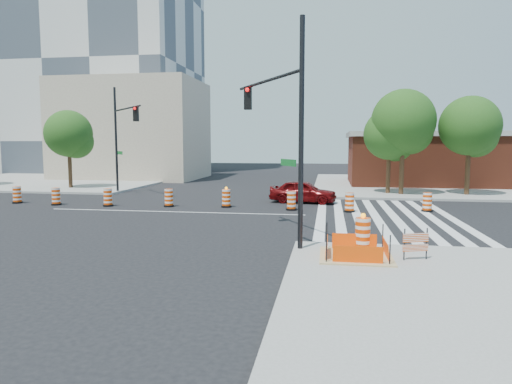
% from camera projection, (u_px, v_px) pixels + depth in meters
% --- Properties ---
extents(ground, '(120.00, 120.00, 0.00)m').
position_uv_depth(ground, '(174.00, 212.00, 24.37)').
color(ground, black).
rests_on(ground, ground).
extents(sidewalk_ne, '(22.00, 22.00, 0.15)m').
position_uv_depth(sidewalk_ne, '(444.00, 185.00, 39.23)').
color(sidewalk_ne, gray).
rests_on(sidewalk_ne, ground).
extents(sidewalk_nw, '(22.00, 22.00, 0.15)m').
position_uv_depth(sidewalk_nw, '(60.00, 180.00, 44.84)').
color(sidewalk_nw, gray).
rests_on(sidewalk_nw, ground).
extents(crosswalk_east, '(6.75, 13.50, 0.01)m').
position_uv_depth(crosswalk_east, '(385.00, 217.00, 22.66)').
color(crosswalk_east, silver).
rests_on(crosswalk_east, ground).
extents(lane_centerline, '(14.00, 0.12, 0.01)m').
position_uv_depth(lane_centerline, '(174.00, 212.00, 24.37)').
color(lane_centerline, silver).
rests_on(lane_centerline, ground).
extents(excavation_pit, '(2.20, 2.20, 0.90)m').
position_uv_depth(excavation_pit, '(356.00, 255.00, 14.10)').
color(excavation_pit, tan).
rests_on(excavation_pit, ground).
extents(brick_storefront, '(16.50, 8.50, 4.60)m').
position_uv_depth(brick_storefront, '(445.00, 159.00, 38.99)').
color(brick_storefront, maroon).
rests_on(brick_storefront, ground).
extents(beige_midrise, '(14.00, 10.00, 10.00)m').
position_uv_depth(beige_midrise, '(133.00, 130.00, 47.31)').
color(beige_midrise, tan).
rests_on(beige_midrise, ground).
extents(red_coupe, '(4.29, 2.23, 1.39)m').
position_uv_depth(red_coupe, '(303.00, 191.00, 28.04)').
color(red_coupe, '#5D0709').
rests_on(red_coupe, ground).
extents(signal_pole_se, '(3.07, 4.96, 7.56)m').
position_uv_depth(signal_pole_se, '(281.00, 115.00, 16.26)').
color(signal_pole_se, black).
rests_on(signal_pole_se, ground).
extents(signal_pole_nw, '(3.85, 4.36, 7.52)m').
position_uv_depth(signal_pole_nw, '(122.00, 129.00, 31.82)').
color(signal_pole_nw, black).
rests_on(signal_pole_nw, ground).
extents(pit_drum, '(0.62, 0.62, 1.22)m').
position_uv_depth(pit_drum, '(363.00, 235.00, 15.02)').
color(pit_drum, black).
rests_on(pit_drum, ground).
extents(barricade, '(0.78, 0.30, 0.96)m').
position_uv_depth(barricade, '(416.00, 242.00, 13.73)').
color(barricade, '#DA4004').
rests_on(barricade, ground).
extents(tree_north_b, '(3.67, 3.67, 6.24)m').
position_uv_depth(tree_north_b, '(69.00, 136.00, 35.89)').
color(tree_north_b, '#382314').
rests_on(tree_north_b, ground).
extents(tree_north_c, '(3.56, 3.56, 6.05)m').
position_uv_depth(tree_north_c, '(390.00, 137.00, 31.85)').
color(tree_north_c, '#382314').
rests_on(tree_north_c, ground).
extents(tree_north_d, '(4.31, 4.31, 7.33)m').
position_uv_depth(tree_north_d, '(404.00, 125.00, 31.17)').
color(tree_north_d, '#382314').
rests_on(tree_north_d, ground).
extents(tree_north_e, '(4.03, 4.03, 6.84)m').
position_uv_depth(tree_north_e, '(470.00, 129.00, 30.87)').
color(tree_north_e, '#382314').
rests_on(tree_north_e, ground).
extents(median_drum_0, '(0.60, 0.60, 1.02)m').
position_uv_depth(median_drum_0, '(17.00, 195.00, 27.84)').
color(median_drum_0, black).
rests_on(median_drum_0, ground).
extents(median_drum_1, '(0.60, 0.60, 1.02)m').
position_uv_depth(median_drum_1, '(56.00, 197.00, 27.02)').
color(median_drum_1, black).
rests_on(median_drum_1, ground).
extents(median_drum_2, '(0.60, 0.60, 1.02)m').
position_uv_depth(median_drum_2, '(108.00, 198.00, 26.49)').
color(median_drum_2, black).
rests_on(median_drum_2, ground).
extents(median_drum_3, '(0.60, 0.60, 1.02)m').
position_uv_depth(median_drum_3, '(169.00, 198.00, 26.31)').
color(median_drum_3, black).
rests_on(median_drum_3, ground).
extents(median_drum_4, '(0.60, 0.60, 1.18)m').
position_uv_depth(median_drum_4, '(226.00, 199.00, 26.07)').
color(median_drum_4, black).
rests_on(median_drum_4, ground).
extents(median_drum_5, '(0.60, 0.60, 1.02)m').
position_uv_depth(median_drum_5, '(291.00, 202.00, 24.93)').
color(median_drum_5, black).
rests_on(median_drum_5, ground).
extents(median_drum_6, '(0.60, 0.60, 1.02)m').
position_uv_depth(median_drum_6, '(350.00, 203.00, 24.28)').
color(median_drum_6, black).
rests_on(median_drum_6, ground).
extents(median_drum_7, '(0.60, 0.60, 1.02)m').
position_uv_depth(median_drum_7, '(427.00, 203.00, 24.38)').
color(median_drum_7, black).
rests_on(median_drum_7, ground).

